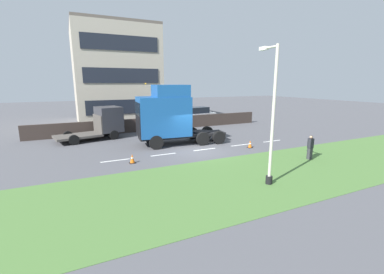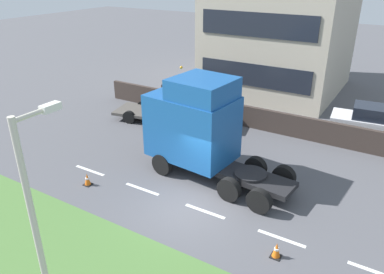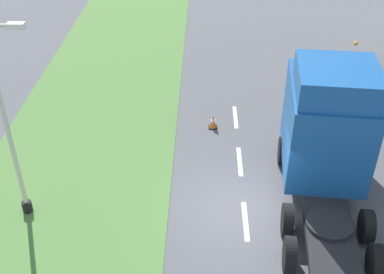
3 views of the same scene
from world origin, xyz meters
TOP-DOWN VIEW (x-y plane):
  - ground_plane at (0.00, 0.00)m, footprint 120.00×120.00m
  - grass_verge at (-6.00, 0.00)m, footprint 7.00×44.00m
  - lane_markings at (0.00, -0.70)m, footprint 0.16×14.60m
  - lorry_cab at (2.64, 1.23)m, footprint 3.26×7.22m
  - lamp_post at (-7.04, -0.41)m, footprint 1.28×0.32m
  - traffic_cone_trailing at (-0.98, 4.83)m, footprint 0.36×0.36m

SIDE VIEW (x-z plane):
  - ground_plane at x=0.00m, z-range 0.00..0.00m
  - lane_markings at x=0.00m, z-range 0.00..0.00m
  - grass_verge at x=-6.00m, z-range 0.00..0.01m
  - traffic_cone_trailing at x=-0.98m, z-range -0.01..0.57m
  - lorry_cab at x=2.64m, z-range -0.06..4.74m
  - lamp_post at x=-7.04m, z-range -0.25..6.22m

